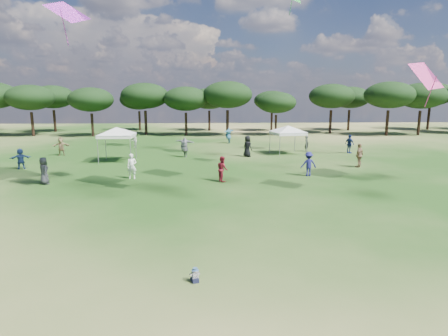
{
  "coord_description": "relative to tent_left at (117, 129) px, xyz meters",
  "views": [
    {
      "loc": [
        -0.09,
        -8.6,
        5.4
      ],
      "look_at": [
        0.7,
        6.0,
        2.61
      ],
      "focal_mm": 30.0,
      "sensor_mm": 36.0,
      "label": 1
    }
  ],
  "objects": [
    {
      "name": "tent_right",
      "position": [
        15.32,
        3.49,
        -0.2
      ],
      "size": [
        5.61,
        5.61,
        3.02
      ],
      "rotation": [
        0.0,
        0.0,
        0.17
      ],
      "color": "gray",
      "rests_on": "ground"
    },
    {
      "name": "toddler",
      "position": [
        6.99,
        -21.47,
        -2.59
      ],
      "size": [
        0.33,
        0.36,
        0.45
      ],
      "rotation": [
        0.0,
        0.0,
        0.28
      ],
      "color": "black",
      "rests_on": "ground"
    },
    {
      "name": "festival_crowd",
      "position": [
        6.94,
        1.58,
        -1.91
      ],
      "size": [
        29.21,
        22.03,
        1.92
      ],
      "color": "white",
      "rests_on": "ground"
    },
    {
      "name": "tree_line",
      "position": [
        9.77,
        24.24,
        2.63
      ],
      "size": [
        108.78,
        17.63,
        7.77
      ],
      "color": "black",
      "rests_on": "ground"
    },
    {
      "name": "tent_left",
      "position": [
        0.0,
        0.0,
        0.0
      ],
      "size": [
        5.65,
        5.65,
        3.22
      ],
      "rotation": [
        0.0,
        0.0,
        0.01
      ],
      "color": "gray",
      "rests_on": "ground"
    },
    {
      "name": "ground",
      "position": [
        7.38,
        -23.17,
        -2.79
      ],
      "size": [
        140.0,
        140.0,
        0.0
      ],
      "primitive_type": "plane",
      "color": "#214615",
      "rests_on": "ground"
    }
  ]
}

